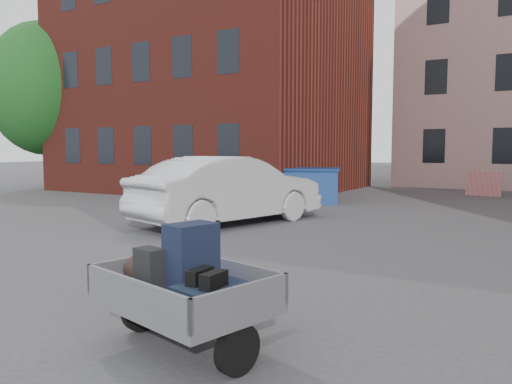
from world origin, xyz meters
The scene contains 7 objects.
ground centered at (0.00, 0.00, 0.00)m, with size 120.00×120.00×0.00m, color #38383A.
building_brick centered at (-9.00, 13.00, 7.00)m, with size 12.00×10.00×14.00m, color #591E16.
far_building centered at (-20.00, 22.00, 4.00)m, with size 6.00×6.00×8.00m, color maroon.
tree centered at (-16.00, 9.00, 5.17)m, with size 5.28×5.28×8.30m.
trailer centered at (1.77, -3.03, 0.61)m, with size 1.82×1.95×1.20m.
dumpster centered at (-2.87, 9.15, 0.61)m, with size 3.23×2.40×1.21m.
silver_car centered at (-2.19, 3.80, 0.85)m, with size 1.79×5.13×1.69m, color #B4B8BC.
Camera 1 is at (4.64, -6.60, 1.88)m, focal length 35.00 mm.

